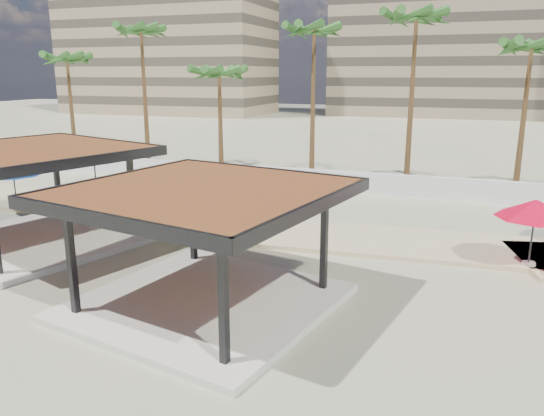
# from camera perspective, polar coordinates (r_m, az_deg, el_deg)

# --- Properties ---
(ground) EXTENTS (200.00, 200.00, 0.00)m
(ground) POSITION_cam_1_polar(r_m,az_deg,el_deg) (16.21, -3.69, -9.95)
(ground) COLOR tan
(ground) RESTS_ON ground
(promenade) EXTENTS (44.45, 7.97, 0.24)m
(promenade) POSITION_cam_1_polar(r_m,az_deg,el_deg) (22.54, 8.81, -2.86)
(promenade) COLOR #C6B284
(promenade) RESTS_ON ground
(boundary_wall) EXTENTS (56.00, 0.30, 1.20)m
(boundary_wall) POSITION_cam_1_polar(r_m,az_deg,el_deg) (30.72, 8.22, 2.81)
(boundary_wall) COLOR silver
(boundary_wall) RESTS_ON ground
(building_west) EXTENTS (34.00, 16.00, 32.40)m
(building_west) POSITION_cam_1_polar(r_m,az_deg,el_deg) (94.98, -11.28, 19.27)
(building_west) COLOR #937F60
(building_west) RESTS_ON ground
(building_mid) EXTENTS (38.00, 16.00, 30.40)m
(building_mid) POSITION_cam_1_polar(r_m,az_deg,el_deg) (91.86, 19.51, 18.30)
(building_mid) COLOR #847259
(building_mid) RESTS_ON ground
(pavilion_central) EXTENTS (8.37, 8.37, 3.60)m
(pavilion_central) POSITION_cam_1_polar(r_m,az_deg,el_deg) (15.26, -7.31, -2.99)
(pavilion_central) COLOR beige
(pavilion_central) RESTS_ON ground
(pavilion_west) EXTENTS (9.61, 9.61, 3.87)m
(pavilion_west) POSITION_cam_1_polar(r_m,az_deg,el_deg) (22.86, -24.64, 2.04)
(pavilion_west) COLOR beige
(pavilion_west) RESTS_ON ground
(umbrella_a) EXTENTS (2.70, 2.70, 2.35)m
(umbrella_a) POSITION_cam_1_polar(r_m,az_deg,el_deg) (28.27, -26.13, 3.79)
(umbrella_a) COLOR beige
(umbrella_a) RESTS_ON promenade
(umbrella_b) EXTENTS (3.51, 3.51, 2.47)m
(umbrella_b) POSITION_cam_1_polar(r_m,az_deg,el_deg) (22.24, -7.67, 2.90)
(umbrella_b) COLOR beige
(umbrella_b) RESTS_ON promenade
(umbrella_c) EXTENTS (2.66, 2.66, 2.35)m
(umbrella_c) POSITION_cam_1_polar(r_m,az_deg,el_deg) (19.99, 26.48, -0.09)
(umbrella_c) COLOR beige
(umbrella_c) RESTS_ON promenade
(umbrella_f) EXTENTS (3.94, 3.94, 2.77)m
(umbrella_f) POSITION_cam_1_polar(r_m,az_deg,el_deg) (29.34, -18.65, 5.55)
(umbrella_f) COLOR beige
(umbrella_f) RESTS_ON promenade
(lounger_a) EXTENTS (1.28, 2.17, 0.78)m
(lounger_a) POSITION_cam_1_polar(r_m,az_deg,el_deg) (22.70, -7.29, -1.88)
(lounger_a) COLOR white
(lounger_a) RESTS_ON promenade
(palm_a) EXTENTS (3.00, 3.00, 8.48)m
(palm_a) POSITION_cam_1_polar(r_m,az_deg,el_deg) (41.71, -21.18, 14.37)
(palm_a) COLOR brown
(palm_a) RESTS_ON ground
(palm_b) EXTENTS (3.00, 3.00, 10.25)m
(palm_b) POSITION_cam_1_polar(r_m,az_deg,el_deg) (38.51, -13.88, 17.46)
(palm_b) COLOR brown
(palm_b) RESTS_ON ground
(palm_c) EXTENTS (3.00, 3.00, 7.48)m
(palm_c) POSITION_cam_1_polar(r_m,az_deg,el_deg) (34.98, -5.70, 13.87)
(palm_c) COLOR brown
(palm_c) RESTS_ON ground
(palm_d) EXTENTS (3.00, 3.00, 9.99)m
(palm_d) POSITION_cam_1_polar(r_m,az_deg,el_deg) (33.71, 4.55, 17.91)
(palm_d) COLOR brown
(palm_d) RESTS_ON ground
(palm_e) EXTENTS (3.00, 3.00, 10.52)m
(palm_e) POSITION_cam_1_polar(r_m,az_deg,el_deg) (32.17, 15.25, 18.53)
(palm_e) COLOR brown
(palm_e) RESTS_ON ground
(palm_f) EXTENTS (3.00, 3.00, 8.83)m
(palm_f) POSITION_cam_1_polar(r_m,az_deg,el_deg) (32.29, 26.10, 14.77)
(palm_f) COLOR brown
(palm_f) RESTS_ON ground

